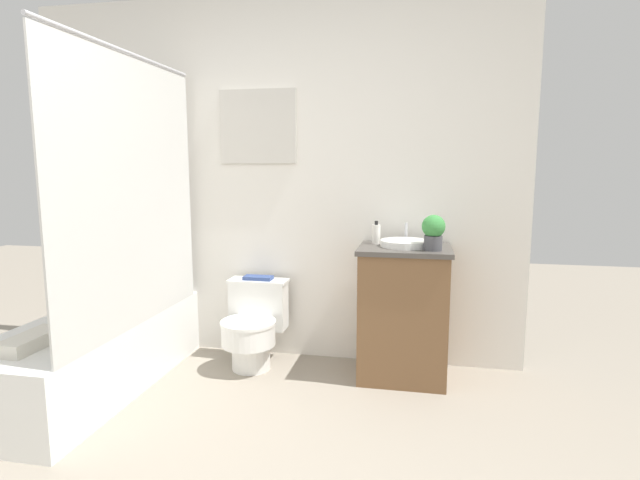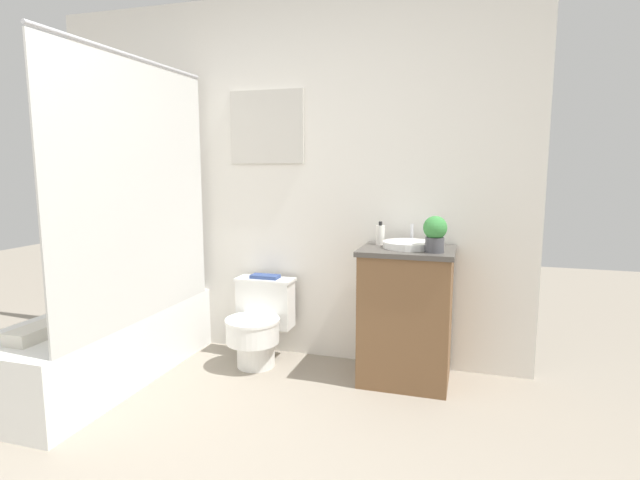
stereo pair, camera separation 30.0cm
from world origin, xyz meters
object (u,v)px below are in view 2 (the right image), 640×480
toilet (259,323)px  potted_plant (435,233)px  soap_bottle (380,235)px  book_on_tank (265,276)px  sink (408,244)px

toilet → potted_plant: potted_plant is taller
soap_bottle → book_on_tank: bearing=178.8°
sink → toilet: bearing=-178.3°
soap_bottle → book_on_tank: soap_bottle is taller
toilet → book_on_tank: 0.33m
toilet → sink: 1.16m
sink → book_on_tank: bearing=174.7°
soap_bottle → potted_plant: bearing=-28.7°
book_on_tank → sink: bearing=-5.3°
soap_bottle → book_on_tank: (-0.81, 0.02, -0.33)m
toilet → book_on_tank: book_on_tank is taller
toilet → soap_bottle: soap_bottle is taller
potted_plant → book_on_tank: size_ratio=1.08×
toilet → potted_plant: 1.36m
potted_plant → book_on_tank: potted_plant is taller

